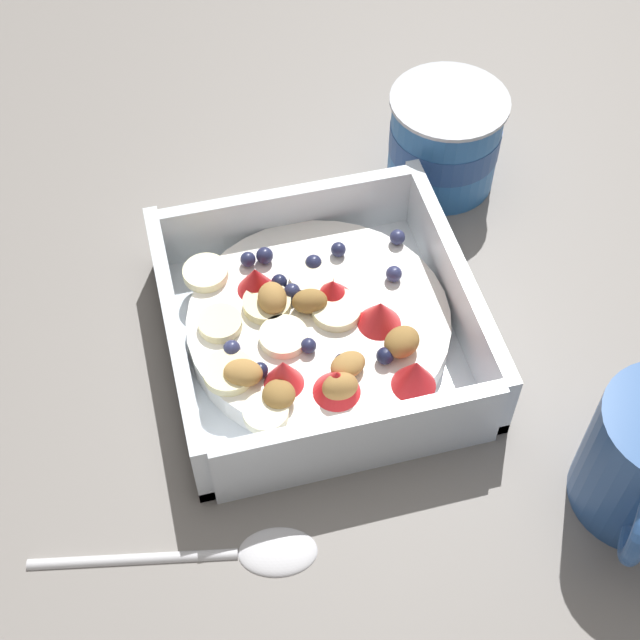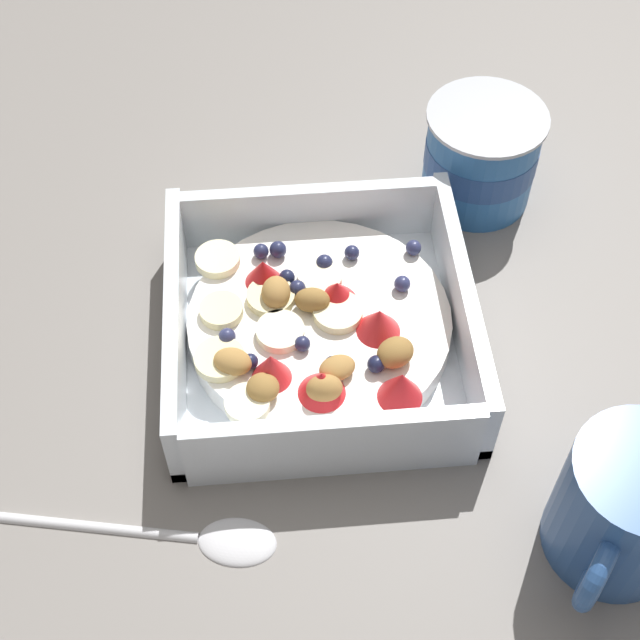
# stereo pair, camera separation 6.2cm
# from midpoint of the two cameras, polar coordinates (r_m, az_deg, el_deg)

# --- Properties ---
(ground_plane) EXTENTS (2.40, 2.40, 0.00)m
(ground_plane) POSITION_cam_midpoint_polar(r_m,az_deg,el_deg) (0.64, -3.99, -1.80)
(ground_plane) COLOR gray
(fruit_bowl) EXTENTS (0.20, 0.20, 0.06)m
(fruit_bowl) POSITION_cam_midpoint_polar(r_m,az_deg,el_deg) (0.62, -2.88, -0.85)
(fruit_bowl) COLOR white
(fruit_bowl) RESTS_ON ground
(spoon) EXTENTS (0.05, 0.17, 0.01)m
(spoon) POSITION_cam_midpoint_polar(r_m,az_deg,el_deg) (0.57, -8.64, -14.31)
(spoon) COLOR silver
(spoon) RESTS_ON ground
(yogurt_cup) EXTENTS (0.09, 0.09, 0.08)m
(yogurt_cup) POSITION_cam_midpoint_polar(r_m,az_deg,el_deg) (0.73, 5.33, 11.00)
(yogurt_cup) COLOR #3370B7
(yogurt_cup) RESTS_ON ground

